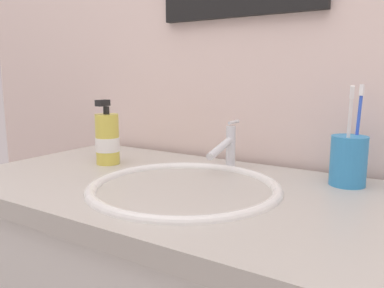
{
  "coord_description": "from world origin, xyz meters",
  "views": [
    {
      "loc": [
        0.46,
        -0.67,
        1.08
      ],
      "look_at": [
        0.03,
        0.01,
        0.94
      ],
      "focal_mm": 36.25,
      "sensor_mm": 36.0,
      "label": 1
    }
  ],
  "objects_px": {
    "faucet": "(227,147)",
    "soap_dispenser": "(107,139)",
    "toothbrush_cup": "(348,161)",
    "toothbrush_blue": "(358,127)",
    "toothbrush_white": "(349,131)"
  },
  "relations": [
    {
      "from": "faucet",
      "to": "soap_dispenser",
      "type": "bearing_deg",
      "value": -159.73
    },
    {
      "from": "faucet",
      "to": "toothbrush_cup",
      "type": "bearing_deg",
      "value": 3.34
    },
    {
      "from": "soap_dispenser",
      "to": "toothbrush_blue",
      "type": "bearing_deg",
      "value": 14.84
    },
    {
      "from": "toothbrush_cup",
      "to": "faucet",
      "type": "bearing_deg",
      "value": -176.66
    },
    {
      "from": "toothbrush_white",
      "to": "toothbrush_blue",
      "type": "bearing_deg",
      "value": 82.63
    },
    {
      "from": "toothbrush_white",
      "to": "faucet",
      "type": "bearing_deg",
      "value": 177.75
    },
    {
      "from": "faucet",
      "to": "toothbrush_blue",
      "type": "distance_m",
      "value": 0.3
    },
    {
      "from": "toothbrush_white",
      "to": "soap_dispenser",
      "type": "relative_size",
      "value": 1.22
    },
    {
      "from": "toothbrush_cup",
      "to": "toothbrush_blue",
      "type": "relative_size",
      "value": 0.51
    },
    {
      "from": "toothbrush_white",
      "to": "toothbrush_blue",
      "type": "distance_m",
      "value": 0.06
    },
    {
      "from": "faucet",
      "to": "soap_dispenser",
      "type": "xyz_separation_m",
      "value": [
        -0.3,
        -0.11,
        0.01
      ]
    },
    {
      "from": "faucet",
      "to": "soap_dispenser",
      "type": "height_order",
      "value": "soap_dispenser"
    },
    {
      "from": "faucet",
      "to": "soap_dispenser",
      "type": "relative_size",
      "value": 0.87
    },
    {
      "from": "toothbrush_cup",
      "to": "toothbrush_white",
      "type": "xyz_separation_m",
      "value": [
        0.0,
        -0.03,
        0.07
      ]
    },
    {
      "from": "toothbrush_blue",
      "to": "soap_dispenser",
      "type": "height_order",
      "value": "toothbrush_blue"
    }
  ]
}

